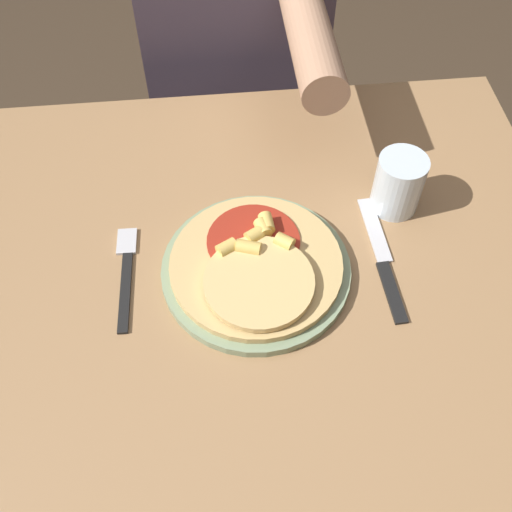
% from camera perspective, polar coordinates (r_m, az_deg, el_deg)
% --- Properties ---
extents(ground_plane, '(8.00, 8.00, 0.00)m').
position_cam_1_polar(ground_plane, '(1.51, 0.78, -19.18)').
color(ground_plane, '#423323').
extents(dining_table, '(0.90, 0.87, 0.74)m').
position_cam_1_polar(dining_table, '(0.93, 1.20, -8.23)').
color(dining_table, '#9E754C').
rests_on(dining_table, ground_plane).
extents(plate, '(0.27, 0.27, 0.01)m').
position_cam_1_polar(plate, '(0.84, -0.00, -1.32)').
color(plate, gray).
rests_on(plate, dining_table).
extents(pizza, '(0.24, 0.24, 0.04)m').
position_cam_1_polar(pizza, '(0.82, 0.05, -0.88)').
color(pizza, tan).
rests_on(pizza, plate).
extents(fork, '(0.03, 0.18, 0.00)m').
position_cam_1_polar(fork, '(0.86, -12.28, -1.36)').
color(fork, black).
rests_on(fork, dining_table).
extents(knife, '(0.03, 0.22, 0.00)m').
position_cam_1_polar(knife, '(0.87, 11.97, -0.30)').
color(knife, black).
rests_on(knife, dining_table).
extents(drinking_glass, '(0.07, 0.07, 0.09)m').
position_cam_1_polar(drinking_glass, '(0.91, 13.40, 6.72)').
color(drinking_glass, silver).
rests_on(drinking_glass, dining_table).
extents(person_diner, '(0.35, 0.52, 1.22)m').
position_cam_1_polar(person_diner, '(1.29, -2.16, 19.68)').
color(person_diner, '#2D2D38').
rests_on(person_diner, ground_plane).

